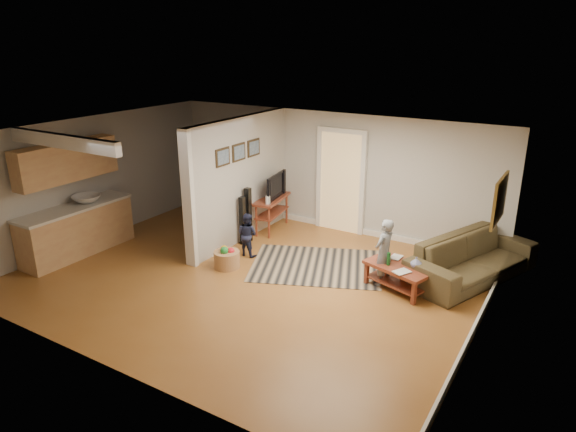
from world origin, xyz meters
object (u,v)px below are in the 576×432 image
at_px(toy_basket, 227,258).
at_px(speaker_right, 248,215).
at_px(speaker_left, 242,221).
at_px(child, 382,284).
at_px(sofa, 470,278).
at_px(coffee_table, 401,271).
at_px(toddler, 248,255).
at_px(tv_console, 272,201).

bearing_deg(toy_basket, speaker_right, 107.76).
distance_m(speaker_left, speaker_right, 0.21).
distance_m(speaker_right, toy_basket, 1.37).
height_order(speaker_left, child, speaker_left).
height_order(sofa, toy_basket, toy_basket).
bearing_deg(speaker_left, sofa, 8.81).
xyz_separation_m(sofa, coffee_table, (-0.91, -1.03, 0.33)).
relative_size(speaker_right, toddler, 1.34).
bearing_deg(sofa, toy_basket, 137.49).
height_order(sofa, child, child).
bearing_deg(toddler, speaker_left, -42.28).
distance_m(toy_basket, child, 2.78).
bearing_deg(coffee_table, toddler, -177.03).
distance_m(toy_basket, toddler, 0.67).
bearing_deg(sofa, speaker_left, 122.57).
height_order(coffee_table, toy_basket, coffee_table).
relative_size(tv_console, speaker_left, 1.21).
xyz_separation_m(speaker_left, toddler, (0.40, -0.40, -0.49)).
xyz_separation_m(speaker_left, toy_basket, (0.40, -1.05, -0.32)).
xyz_separation_m(coffee_table, tv_console, (-3.30, 1.25, 0.32)).
xyz_separation_m(sofa, child, (-1.22, -1.02, 0.00)).
distance_m(child, toddler, 2.66).
bearing_deg(sofa, child, 152.02).
bearing_deg(sofa, speaker_right, 119.96).
xyz_separation_m(speaker_left, child, (3.05, -0.24, -0.49)).
distance_m(tv_console, speaker_right, 0.80).
bearing_deg(speaker_right, toddler, -56.91).
distance_m(sofa, toy_basket, 4.29).
bearing_deg(toy_basket, coffee_table, 15.03).
bearing_deg(tv_console, child, -32.17).
distance_m(coffee_table, speaker_left, 3.38).
distance_m(tv_console, toddler, 1.58).
xyz_separation_m(sofa, toddler, (-3.87, -1.18, 0.00)).
bearing_deg(sofa, toddler, 129.23).
xyz_separation_m(coffee_table, speaker_right, (-3.37, 0.45, 0.23)).
bearing_deg(child, toy_basket, -60.30).
bearing_deg(tv_console, toy_basket, -90.43).
height_order(tv_console, child, tv_console).
distance_m(sofa, tv_console, 4.27).
bearing_deg(toddler, sofa, -159.95).
bearing_deg(speaker_right, sofa, 7.32).
height_order(speaker_left, toy_basket, speaker_left).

